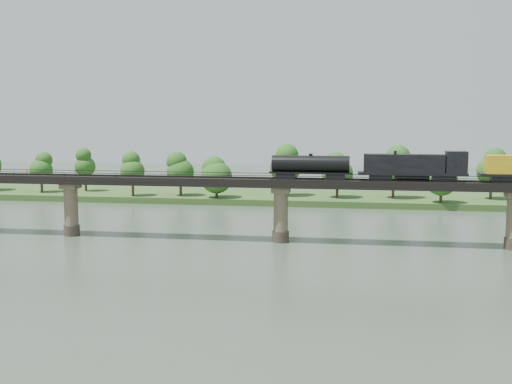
# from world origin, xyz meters

# --- Properties ---
(ground) EXTENTS (400.00, 400.00, 0.00)m
(ground) POSITION_xyz_m (0.00, 0.00, 0.00)
(ground) COLOR #364437
(ground) RESTS_ON ground
(far_bank) EXTENTS (300.00, 24.00, 1.60)m
(far_bank) POSITION_xyz_m (0.00, 85.00, 0.80)
(far_bank) COLOR #2D4D1F
(far_bank) RESTS_ON ground
(bridge) EXTENTS (236.00, 30.00, 11.50)m
(bridge) POSITION_xyz_m (0.00, 30.00, 5.46)
(bridge) COLOR #473A2D
(bridge) RESTS_ON ground
(bridge_superstructure) EXTENTS (220.00, 4.90, 0.75)m
(bridge_superstructure) POSITION_xyz_m (0.00, 30.00, 11.79)
(bridge_superstructure) COLOR black
(bridge_superstructure) RESTS_ON bridge
(far_treeline) EXTENTS (289.06, 17.54, 13.60)m
(far_treeline) POSITION_xyz_m (-8.21, 80.52, 8.83)
(far_treeline) COLOR #382619
(far_treeline) RESTS_ON far_bank
(freight_train) EXTENTS (75.00, 2.92, 5.16)m
(freight_train) POSITION_xyz_m (36.61, 30.00, 13.97)
(freight_train) COLOR black
(freight_train) RESTS_ON bridge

